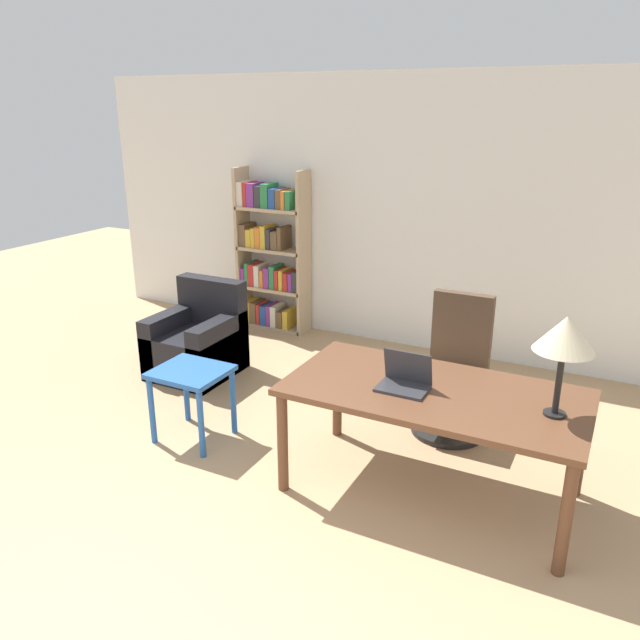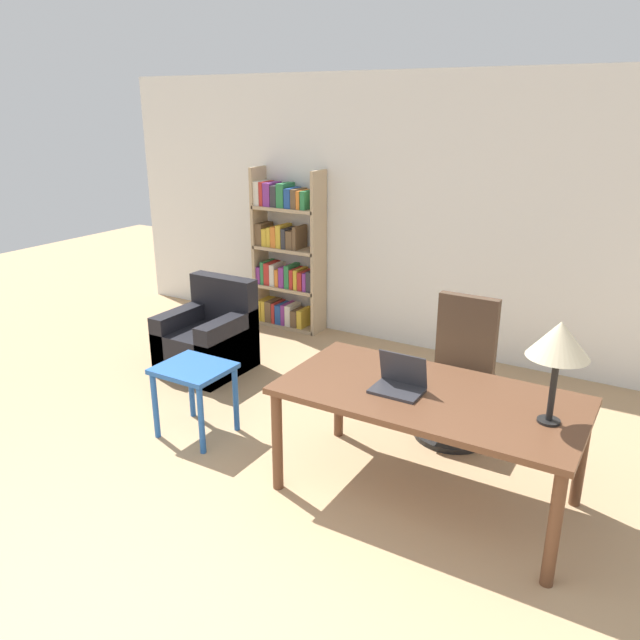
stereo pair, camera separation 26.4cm
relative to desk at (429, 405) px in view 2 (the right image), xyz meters
The scene contains 8 objects.
wall_back 2.67m from the desk, 106.83° to the left, with size 8.00×0.06×2.70m.
desk is the anchor object (origin of this frame).
laptop 0.23m from the desk, 160.30° to the right, with size 0.31×0.22×0.23m.
table_lamp 0.90m from the desk, ahead, with size 0.33×0.33×0.59m.
office_chair 0.93m from the desk, 96.88° to the left, with size 0.57×0.57×1.06m.
side_table_blue 1.81m from the desk, behind, with size 0.52×0.46×0.56m.
armchair 2.69m from the desk, 160.92° to the left, with size 0.69×0.74×0.85m.
bookshelf 3.44m from the desk, 138.57° to the left, with size 0.81×0.28×1.76m.
Camera 2 is at (1.93, -1.22, 2.39)m, focal length 35.00 mm.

